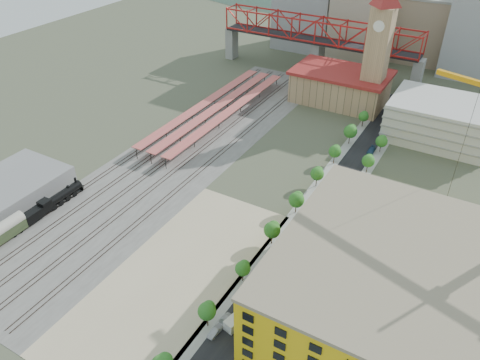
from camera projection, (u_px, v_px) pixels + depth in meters
The scene contains 31 objects.
ground at pixel (254, 210), 132.42m from camera, with size 400.00×400.00×0.00m, color #474C38.
ballast_strip at pixel (186, 151), 159.84m from camera, with size 36.00×165.00×0.06m, color #605E59.
dirt_lot at pixel (176, 275), 111.49m from camera, with size 28.00×67.00×0.06m, color tan.
street_asphalt at pixel (327, 200), 136.54m from camera, with size 12.00×170.00×0.06m, color black.
sidewalk_west at pixel (309, 194), 138.82m from camera, with size 3.00×170.00×0.04m, color gray.
sidewalk_east at pixel (345, 206), 134.26m from camera, with size 3.00×170.00×0.04m, color gray.
construction_pad at pixel (395, 325), 99.45m from camera, with size 50.00×90.00×0.06m, color gray.
rail_tracks at pixel (182, 149), 160.52m from camera, with size 26.56×160.00×0.18m.
platform_canopies at pixel (217, 107), 179.39m from camera, with size 16.00×80.00×4.12m.
station_hall at pixel (340, 86), 189.51m from camera, with size 38.00×24.00×13.10m.
clock_tower at pixel (380, 38), 170.33m from camera, with size 12.00×12.00×52.00m.
parking_garage at pixel (440, 120), 163.76m from camera, with size 34.00×26.00×14.00m, color silver.
truss_bridge at pixel (319, 34), 207.42m from camera, with size 94.00×9.60×25.60m.
construction_building at pixel (389, 289), 95.43m from camera, with size 44.60×50.60×18.80m.
warehouse at pixel (8, 189), 136.83m from camera, with size 22.00×32.00×5.00m, color gray.
street_trees at pixel (314, 219), 129.39m from camera, with size 15.40×124.40×8.00m.
skyline at pixel (414, 15), 218.51m from camera, with size 133.00×46.00×60.00m.
distant_hills at pixel (475, 127), 344.67m from camera, with size 647.00×264.00×227.00m.
locomotive at pixel (55, 201), 132.73m from camera, with size 2.83×21.84×5.46m.
site_trailer_a at pixel (242, 316), 100.03m from camera, with size 2.42×9.18×2.51m, color silver.
site_trailer_b at pixel (262, 287), 106.75m from camera, with size 2.64×10.04×2.75m, color silver.
site_trailer_c at pixel (271, 275), 109.93m from camera, with size 2.40×9.12×2.50m, color silver.
site_trailer_d at pixel (301, 233), 122.27m from camera, with size 2.71×10.29×2.82m, color silver.
car_0 at pixel (223, 320), 99.64m from camera, with size 1.76×4.38×1.49m, color beige.
car_1 at pixel (215, 332), 97.33m from camera, with size 1.40×4.02×1.32m, color gray.
car_2 at pixel (276, 251), 117.58m from camera, with size 2.58×5.59×1.55m, color black.
car_3 at pixel (322, 189), 139.93m from camera, with size 1.87×4.60×1.34m, color navy.
car_4 at pixel (243, 339), 95.69m from camera, with size 1.88×4.68×1.59m, color silver.
car_5 at pixel (315, 232), 123.35m from camera, with size 1.64×4.70×1.55m, color #A9AAAF.
car_6 at pixel (347, 187), 140.99m from camera, with size 2.34×5.07×1.41m, color black.
car_7 at pixel (371, 150), 158.79m from camera, with size 2.06×5.07×1.47m, color navy.
Camera 1 is at (48.87, -92.72, 81.50)m, focal length 35.00 mm.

